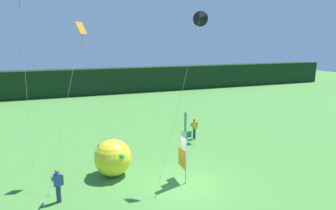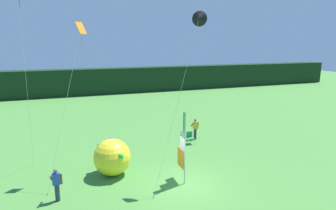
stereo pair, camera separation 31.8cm
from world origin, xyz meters
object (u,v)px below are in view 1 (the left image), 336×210
Objects in this scene: inflatable_balloon at (113,157)px; kite_black_delta_1 at (200,19)px; person_mid_field at (58,185)px; kite_orange_diamond_0 at (79,41)px; person_near_banner at (194,128)px; folding_chair at (189,137)px; banner_flag at (184,148)px.

inflatable_balloon is 8.88m from kite_black_delta_1.
kite_black_delta_1 is (7.26, 0.05, 7.69)m from person_mid_field.
person_mid_field is 10.58m from kite_black_delta_1.
kite_orange_diamond_0 reaches higher than person_mid_field.
kite_orange_diamond_0 is (-8.42, -3.19, 6.63)m from person_near_banner.
kite_orange_diamond_0 reaches higher than inflatable_balloon.
person_near_banner reaches higher than folding_chair.
folding_chair is at bearing 62.28° from banner_flag.
kite_orange_diamond_0 reaches higher than folding_chair.
inflatable_balloon is 0.23× the size of kite_black_delta_1.
kite_orange_diamond_0 is at bearing -159.25° from person_near_banner.
banner_flag is 6.18m from folding_chair.
banner_flag is 2.43× the size of person_mid_field.
person_near_banner is 8.10m from inflatable_balloon.
folding_chair is (9.18, 5.17, -0.37)m from person_mid_field.
kite_orange_diamond_0 reaches higher than banner_flag.
kite_black_delta_1 is (5.72, -2.70, 1.07)m from kite_orange_diamond_0.
person_near_banner is at bearing 59.61° from banner_flag.
inflatable_balloon is at bearing 156.58° from kite_black_delta_1.
kite_black_delta_1 reaches higher than folding_chair.
person_mid_field is at bearing -150.60° from folding_chair.
kite_orange_diamond_0 is at bearing -162.42° from folding_chair.
banner_flag is 6.72m from kite_black_delta_1.
inflatable_balloon is 6.64m from kite_orange_diamond_0.
kite_black_delta_1 is at bearing -110.55° from folding_chair.
kite_orange_diamond_0 is (-1.38, 0.82, 6.45)m from inflatable_balloon.
person_near_banner is 1.00× the size of person_mid_field.
folding_chair is at bearing 69.45° from kite_black_delta_1.
person_mid_field is at bearing -179.58° from kite_black_delta_1.
kite_black_delta_1 reaches higher than banner_flag.
inflatable_balloon is 2.38× the size of folding_chair.
kite_black_delta_1 is (0.88, 0.21, 6.65)m from banner_flag.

